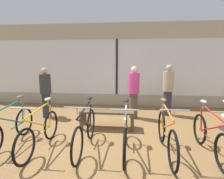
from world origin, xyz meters
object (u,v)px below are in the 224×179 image
bicycle_far_left (10,128)px  bicycle_right (166,134)px  bicycle_left (40,132)px  display_bench (107,114)px  customer_near_rack (46,91)px  bicycle_far_right (210,137)px  customer_mid_floor (168,89)px  customer_by_window (134,91)px  bicycle_center_right (125,134)px  bicycle_center_left (85,131)px

bicycle_far_left → bicycle_right: 3.25m
bicycle_left → bicycle_right: 2.51m
display_bench → customer_near_rack: 2.23m
bicycle_far_right → customer_mid_floor: 2.54m
bicycle_far_right → customer_by_window: size_ratio=1.04×
bicycle_far_right → bicycle_far_left: bearing=179.8°
bicycle_far_right → customer_mid_floor: customer_mid_floor is taller
bicycle_far_right → bicycle_right: bearing=-178.6°
bicycle_far_left → customer_near_rack: customer_near_rack is taller
bicycle_far_left → bicycle_left: bicycle_far_left is taller
bicycle_right → display_bench: bearing=138.5°
customer_by_window → display_bench: bearing=-126.9°
bicycle_center_right → customer_by_window: 2.19m
bicycle_left → display_bench: bearing=45.8°
bicycle_center_right → display_bench: 1.29m
bicycle_far_left → bicycle_center_right: bearing=-1.8°
bicycle_center_right → bicycle_left: bearing=-178.1°
bicycle_far_left → customer_mid_floor: 4.53m
bicycle_right → customer_near_rack: customer_near_rack is taller
bicycle_far_left → bicycle_right: (3.25, -0.03, 0.01)m
customer_mid_floor → display_bench: bearing=-143.6°
bicycle_center_left → customer_near_rack: 2.61m
customer_near_rack → customer_mid_floor: customer_mid_floor is taller
bicycle_right → display_bench: 1.73m
bicycle_left → bicycle_far_right: (3.32, 0.12, -0.00)m
bicycle_left → bicycle_center_right: 1.72m
bicycle_far_left → bicycle_left: 0.76m
bicycle_far_left → bicycle_center_left: 1.65m
display_bench → customer_by_window: size_ratio=0.86×
customer_by_window → bicycle_far_right: bearing=-55.8°
bicycle_far_left → bicycle_right: bearing=-0.6°
customer_mid_floor → customer_by_window: bearing=-160.0°
customer_mid_floor → customer_near_rack: bearing=-171.1°
bicycle_right → customer_mid_floor: 2.59m
bicycle_far_left → bicycle_far_right: size_ratio=1.03×
bicycle_center_left → bicycle_far_right: 2.41m
display_bench → bicycle_far_left: bearing=-150.4°
bicycle_far_left → customer_mid_floor: bearing=33.1°
display_bench → customer_near_rack: customer_near_rack is taller
customer_near_rack → bicycle_far_right: bearing=-24.1°
bicycle_far_left → bicycle_center_right: size_ratio=1.05×
customer_near_rack → customer_by_window: size_ratio=0.97×
bicycle_far_left → bicycle_left: (0.74, -0.13, -0.00)m
bicycle_center_left → bicycle_far_right: bicycle_center_left is taller
bicycle_center_right → customer_by_window: customer_by_window is taller
bicycle_right → customer_mid_floor: (0.52, 2.49, 0.48)m
bicycle_center_left → bicycle_center_right: 0.81m
bicycle_left → customer_mid_floor: customer_mid_floor is taller
bicycle_center_left → customer_mid_floor: (2.12, 2.48, 0.48)m
bicycle_left → bicycle_center_right: size_ratio=1.03×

